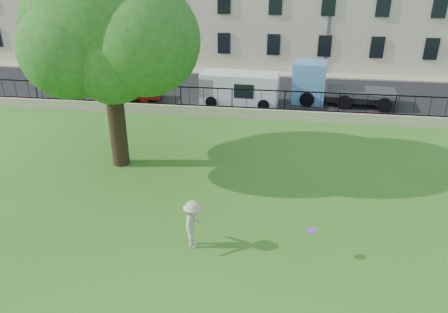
# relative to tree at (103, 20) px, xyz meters

# --- Properties ---
(ground) EXTENTS (120.00, 120.00, 0.00)m
(ground) POSITION_rel_tree_xyz_m (4.39, -5.33, -6.31)
(ground) COLOR #326518
(ground) RESTS_ON ground
(retaining_wall) EXTENTS (50.00, 0.40, 0.60)m
(retaining_wall) POSITION_rel_tree_xyz_m (4.39, 6.67, -6.01)
(retaining_wall) COLOR tan
(retaining_wall) RESTS_ON ground
(iron_railing) EXTENTS (50.00, 0.05, 1.13)m
(iron_railing) POSITION_rel_tree_xyz_m (4.39, 6.67, -5.16)
(iron_railing) COLOR black
(iron_railing) RESTS_ON retaining_wall
(street) EXTENTS (60.00, 9.00, 0.01)m
(street) POSITION_rel_tree_xyz_m (4.39, 11.37, -6.31)
(street) COLOR black
(street) RESTS_ON ground
(sidewalk) EXTENTS (60.00, 1.40, 0.12)m
(sidewalk) POSITION_rel_tree_xyz_m (4.39, 16.57, -6.25)
(sidewalk) COLOR tan
(sidewalk) RESTS_ON ground
(tree) EXTENTS (7.85, 6.05, 9.59)m
(tree) POSITION_rel_tree_xyz_m (0.00, 0.00, 0.00)
(tree) COLOR black
(tree) RESTS_ON ground
(man) EXTENTS (0.66, 1.10, 1.68)m
(man) POSITION_rel_tree_xyz_m (4.63, -5.64, -5.47)
(man) COLOR #B5A793
(man) RESTS_ON ground
(frisbee) EXTENTS (0.34, 0.34, 0.12)m
(frisbee) POSITION_rel_tree_xyz_m (8.39, -5.71, -5.30)
(frisbee) COLOR purple
(red_sedan) EXTENTS (4.53, 1.87, 1.46)m
(red_sedan) POSITION_rel_tree_xyz_m (-2.75, 9.07, -5.59)
(red_sedan) COLOR maroon
(red_sedan) RESTS_ON street
(white_van) EXTENTS (4.85, 2.10, 2.00)m
(white_van) POSITION_rel_tree_xyz_m (4.57, 9.07, -5.31)
(white_van) COLOR silver
(white_van) RESTS_ON street
(blue_truck) EXTENTS (6.24, 2.75, 2.54)m
(blue_truck) POSITION_rel_tree_xyz_m (10.89, 10.07, -5.04)
(blue_truck) COLOR #5793CE
(blue_truck) RESTS_ON street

